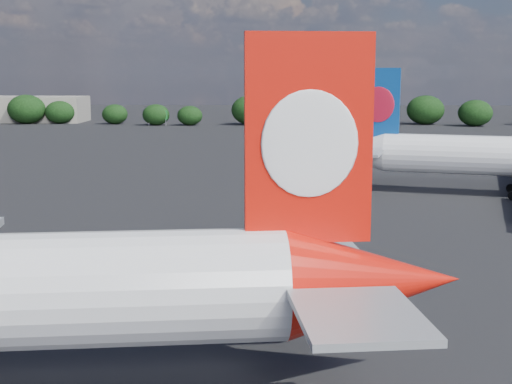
{
  "coord_description": "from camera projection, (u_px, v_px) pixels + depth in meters",
  "views": [
    {
      "loc": [
        17.35,
        -33.42,
        15.67
      ],
      "look_at": [
        16.0,
        12.0,
        8.0
      ],
      "focal_mm": 50.0,
      "sensor_mm": 36.0,
      "label": 1
    }
  ],
  "objects": [
    {
      "name": "ground",
      "position": [
        147.0,
        191.0,
        95.19
      ],
      "size": [
        500.0,
        500.0,
        0.0
      ],
      "primitive_type": "plane",
      "color": "black",
      "rests_on": "ground"
    },
    {
      "name": "terminal_building",
      "position": [
        19.0,
        109.0,
        226.53
      ],
      "size": [
        42.0,
        16.0,
        8.0
      ],
      "color": "gray",
      "rests_on": "ground"
    },
    {
      "name": "highway_sign",
      "position": [
        157.0,
        115.0,
        209.53
      ],
      "size": [
        6.0,
        0.3,
        4.5
      ],
      "color": "#146423",
      "rests_on": "ground"
    },
    {
      "name": "billboard_yellow",
      "position": [
        259.0,
        112.0,
        214.44
      ],
      "size": [
        5.0,
        0.3,
        5.5
      ],
      "color": "orange",
      "rests_on": "ground"
    },
    {
      "name": "horizon_treeline",
      "position": [
        254.0,
        111.0,
        212.77
      ],
      "size": [
        206.12,
        16.46,
        9.31
      ],
      "color": "black",
      "rests_on": "ground"
    }
  ]
}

